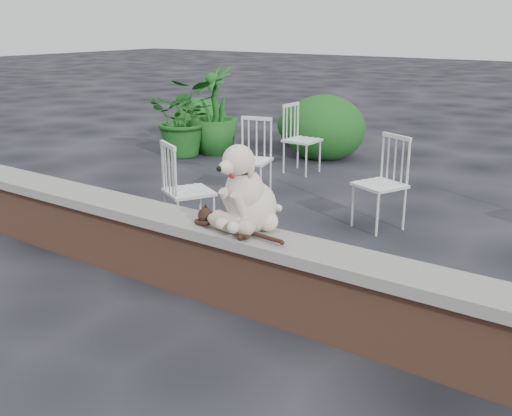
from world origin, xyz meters
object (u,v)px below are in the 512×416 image
Objects in this scene: chair_a at (251,159)px; potted_plant_a at (184,117)px; dog at (253,185)px; chair_b at (380,183)px; cat at (231,222)px; potted_plant_b at (214,110)px; chair_e at (302,139)px; chair_c at (189,190)px.

potted_plant_a is at bearing 133.37° from chair_a.
dog reaches higher than chair_b.
cat is 0.69× the size of potted_plant_b.
potted_plant_b is at bearing 142.13° from dog.
chair_e is at bearing 80.86° from chair_a.
potted_plant_b reaches higher than dog.
cat is 1.60m from chair_c.
potted_plant_b reaches higher than chair_a.
chair_c is at bearing -94.18° from chair_a.
chair_b is 1.89m from chair_c.
chair_e is at bearing 162.35° from chair_b.
dog is 0.54× the size of potted_plant_a.
cat is 1.00× the size of chair_b.
chair_b and chair_e have the same top height.
potted_plant_a is at bearing 93.79° from chair_e.
dog is 1.63m from chair_c.
cat is 5.41m from potted_plant_b.
dog is at bearing 176.46° from chair_c.
cat is 4.20m from chair_e.
dog is 5.25m from potted_plant_a.
potted_plant_b is (-3.60, 3.96, -0.23)m from dog.
potted_plant_a is (-2.21, 1.30, 0.13)m from chair_a.
chair_c is 0.69× the size of potted_plant_b.
chair_a is 2.61m from potted_plant_b.
potted_plant_b reaches higher than chair_b.
chair_e is at bearing -9.28° from potted_plant_b.
potted_plant_b reaches higher than chair_e.
chair_a is 1.00× the size of chair_c.
dog is 0.69× the size of chair_c.
dog is at bearing -69.82° from chair_a.
potted_plant_a is (-2.52, 2.73, 0.13)m from chair_c.
chair_c and chair_e have the same top height.
chair_b is at bearing -26.91° from potted_plant_b.
dog is 5.35m from potted_plant_b.
chair_e is (-0.17, 1.43, 0.00)m from chair_a.
potted_plant_b is (-3.64, 1.85, 0.21)m from chair_b.
chair_b is 4.09m from potted_plant_b.
chair_e is 1.82m from potted_plant_b.
chair_c reaches higher than cat.
chair_c is at bearing 158.65° from dog.
chair_a reaches higher than cat.
dog is 0.69× the size of chair_e.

